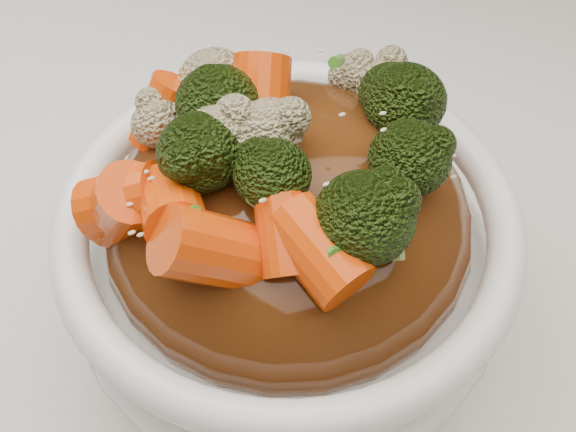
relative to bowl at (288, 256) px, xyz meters
name	(u,v)px	position (x,y,z in m)	size (l,w,h in m)	color
tablecloth	(228,268)	(-0.02, 0.05, -0.07)	(1.20, 0.80, 0.04)	white
bowl	(288,256)	(0.00, 0.00, 0.00)	(0.24, 0.24, 0.09)	white
sauce_base	(288,220)	(0.00, 0.00, 0.03)	(0.19, 0.19, 0.10)	#4D250D
carrots	(288,122)	(0.00, 0.00, 0.10)	(0.19, 0.19, 0.05)	#F74B08
broccoli	(288,124)	(0.00, 0.00, 0.10)	(0.19, 0.19, 0.05)	black
cauliflower	(288,128)	(0.00, 0.00, 0.10)	(0.19, 0.19, 0.04)	#C3B585
scallions	(288,121)	(0.00, 0.00, 0.10)	(0.14, 0.14, 0.02)	#39831E
sesame_seeds	(288,121)	(0.00, 0.00, 0.10)	(0.17, 0.17, 0.01)	beige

